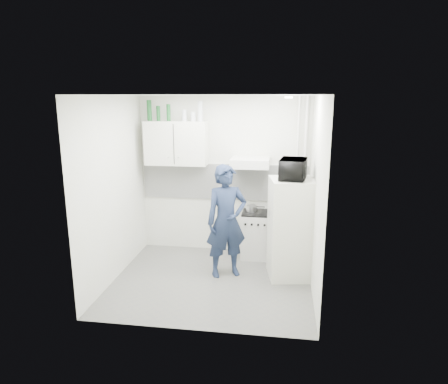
# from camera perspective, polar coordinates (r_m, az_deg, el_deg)

# --- Properties ---
(floor) EXTENTS (2.80, 2.80, 0.00)m
(floor) POSITION_cam_1_polar(r_m,az_deg,el_deg) (5.87, -1.77, -12.59)
(floor) COLOR #5A5A53
(floor) RESTS_ON ground
(ceiling) EXTENTS (2.80, 2.80, 0.00)m
(ceiling) POSITION_cam_1_polar(r_m,az_deg,el_deg) (5.28, -1.98, 13.68)
(ceiling) COLOR white
(ceiling) RESTS_ON wall_back
(wall_back) EXTENTS (2.80, 0.00, 2.80)m
(wall_back) POSITION_cam_1_polar(r_m,az_deg,el_deg) (6.64, 0.02, 2.35)
(wall_back) COLOR beige
(wall_back) RESTS_ON floor
(wall_left) EXTENTS (0.00, 2.60, 2.60)m
(wall_left) POSITION_cam_1_polar(r_m,az_deg,el_deg) (5.83, -15.53, 0.30)
(wall_left) COLOR beige
(wall_left) RESTS_ON floor
(wall_right) EXTENTS (0.00, 2.60, 2.60)m
(wall_right) POSITION_cam_1_polar(r_m,az_deg,el_deg) (5.37, 13.01, -0.67)
(wall_right) COLOR beige
(wall_right) RESTS_ON floor
(person) EXTENTS (0.71, 0.61, 1.65)m
(person) POSITION_cam_1_polar(r_m,az_deg,el_deg) (5.77, 0.35, -4.20)
(person) COLOR #18233C
(person) RESTS_ON floor
(stove) EXTENTS (0.46, 0.46, 0.74)m
(stove) POSITION_cam_1_polar(r_m,az_deg,el_deg) (6.59, 4.54, -6.18)
(stove) COLOR silver
(stove) RESTS_ON floor
(fridge) EXTENTS (0.70, 0.70, 1.46)m
(fridge) POSITION_cam_1_polar(r_m,az_deg,el_deg) (5.85, 9.51, -5.17)
(fridge) COLOR silver
(fridge) RESTS_ON floor
(stove_top) EXTENTS (0.44, 0.44, 0.03)m
(stove_top) POSITION_cam_1_polar(r_m,az_deg,el_deg) (6.47, 4.60, -2.97)
(stove_top) COLOR black
(stove_top) RESTS_ON stove
(saucepan) EXTENTS (0.17, 0.17, 0.09)m
(saucepan) POSITION_cam_1_polar(r_m,az_deg,el_deg) (6.50, 3.92, -2.32)
(saucepan) COLOR silver
(saucepan) RESTS_ON stove_top
(microwave) EXTENTS (0.55, 0.41, 0.28)m
(microwave) POSITION_cam_1_polar(r_m,az_deg,el_deg) (5.64, 9.85, 3.26)
(microwave) COLOR black
(microwave) RESTS_ON fridge
(bottle_a) EXTENTS (0.08, 0.08, 0.33)m
(bottle_a) POSITION_cam_1_polar(r_m,az_deg,el_deg) (6.62, -10.62, 11.38)
(bottle_a) COLOR #144C1E
(bottle_a) RESTS_ON upper_cabinet
(bottle_b) EXTENTS (0.06, 0.06, 0.24)m
(bottle_b) POSITION_cam_1_polar(r_m,az_deg,el_deg) (6.58, -9.36, 11.02)
(bottle_b) COLOR #144C1E
(bottle_b) RESTS_ON upper_cabinet
(bottle_c) EXTENTS (0.06, 0.06, 0.26)m
(bottle_c) POSITION_cam_1_polar(r_m,az_deg,el_deg) (6.53, -7.92, 11.17)
(bottle_c) COLOR #144C1E
(bottle_c) RESTS_ON upper_cabinet
(canister_a) EXTENTS (0.07, 0.07, 0.18)m
(canister_a) POSITION_cam_1_polar(r_m,az_deg,el_deg) (6.46, -5.68, 10.83)
(canister_a) COLOR #B2B7BC
(canister_a) RESTS_ON upper_cabinet
(canister_b) EXTENTS (0.08, 0.08, 0.15)m
(canister_b) POSITION_cam_1_polar(r_m,az_deg,el_deg) (6.43, -4.43, 10.70)
(canister_b) COLOR #B2B7BC
(canister_b) RESTS_ON upper_cabinet
(bottle_e) EXTENTS (0.08, 0.08, 0.31)m
(bottle_e) POSITION_cam_1_polar(r_m,az_deg,el_deg) (6.40, -3.41, 11.45)
(bottle_e) COLOR #B2B7BC
(bottle_e) RESTS_ON upper_cabinet
(upper_cabinet) EXTENTS (1.00, 0.35, 0.70)m
(upper_cabinet) POSITION_cam_1_polar(r_m,az_deg,el_deg) (6.53, -6.78, 6.96)
(upper_cabinet) COLOR silver
(upper_cabinet) RESTS_ON wall_back
(range_hood) EXTENTS (0.60, 0.50, 0.14)m
(range_hood) POSITION_cam_1_polar(r_m,az_deg,el_deg) (6.29, 3.76, 4.21)
(range_hood) COLOR silver
(range_hood) RESTS_ON wall_back
(backsplash) EXTENTS (2.74, 0.03, 0.60)m
(backsplash) POSITION_cam_1_polar(r_m,az_deg,el_deg) (6.64, -0.00, 1.48)
(backsplash) COLOR white
(backsplash) RESTS_ON wall_back
(pipe_a) EXTENTS (0.05, 0.05, 2.60)m
(pipe_a) POSITION_cam_1_polar(r_m,az_deg,el_deg) (6.50, 11.33, 1.86)
(pipe_a) COLOR silver
(pipe_a) RESTS_ON floor
(pipe_b) EXTENTS (0.04, 0.04, 2.60)m
(pipe_b) POSITION_cam_1_polar(r_m,az_deg,el_deg) (6.50, 10.28, 1.89)
(pipe_b) COLOR silver
(pipe_b) RESTS_ON floor
(ceiling_spot_fixture) EXTENTS (0.10, 0.10, 0.02)m
(ceiling_spot_fixture) POSITION_cam_1_polar(r_m,az_deg,el_deg) (5.39, 9.22, 13.20)
(ceiling_spot_fixture) COLOR white
(ceiling_spot_fixture) RESTS_ON ceiling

